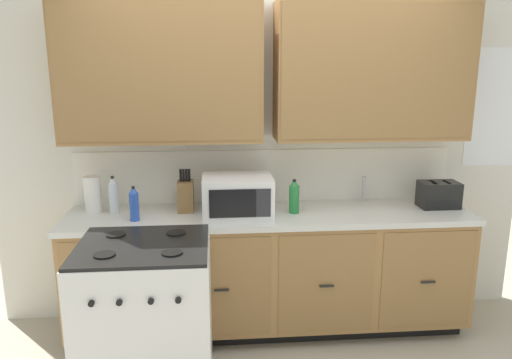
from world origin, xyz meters
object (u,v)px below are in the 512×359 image
(toaster, at_px, (439,195))
(bottle_green, at_px, (294,197))
(paper_towel_roll, at_px, (93,194))
(bottle_blue, at_px, (134,204))
(microwave, at_px, (237,196))
(bottle_clear, at_px, (113,195))
(knife_block, at_px, (186,196))
(stove_range, at_px, (147,318))

(toaster, relative_size, bottle_green, 1.15)
(paper_towel_roll, xyz_separation_m, bottle_blue, (0.32, -0.22, -0.01))
(microwave, height_order, bottle_clear, microwave)
(knife_block, bearing_deg, microwave, -20.81)
(toaster, bearing_deg, bottle_green, -177.29)
(stove_range, xyz_separation_m, paper_towel_roll, (-0.44, 0.74, 0.57))
(stove_range, xyz_separation_m, bottle_blue, (-0.12, 0.52, 0.56))
(bottle_blue, bearing_deg, stove_range, -76.85)
(bottle_blue, bearing_deg, paper_towel_roll, 145.42)
(microwave, bearing_deg, bottle_green, 4.26)
(bottle_blue, xyz_separation_m, bottle_clear, (-0.17, 0.19, 0.01))
(microwave, height_order, bottle_blue, microwave)
(stove_range, distance_m, paper_towel_roll, 1.04)
(stove_range, distance_m, bottle_blue, 0.78)
(paper_towel_roll, bearing_deg, toaster, -2.00)
(microwave, relative_size, paper_towel_roll, 1.85)
(stove_range, height_order, bottle_green, bottle_green)
(knife_block, distance_m, bottle_clear, 0.50)
(microwave, relative_size, knife_block, 1.55)
(stove_range, bearing_deg, paper_towel_roll, 120.76)
(knife_block, xyz_separation_m, bottle_green, (0.76, -0.11, 0.00))
(microwave, bearing_deg, toaster, 3.13)
(microwave, xyz_separation_m, bottle_clear, (-0.87, 0.14, -0.01))
(toaster, height_order, knife_block, knife_block)
(microwave, relative_size, bottle_green, 1.97)
(microwave, relative_size, bottle_clear, 1.79)
(toaster, bearing_deg, bottle_blue, -176.48)
(stove_range, bearing_deg, microwave, 45.14)
(toaster, xyz_separation_m, knife_block, (-1.85, 0.06, 0.02))
(toaster, height_order, bottle_blue, bottle_blue)
(paper_towel_roll, distance_m, bottle_blue, 0.39)
(bottle_green, bearing_deg, toaster, 2.71)
(microwave, height_order, bottle_green, microwave)
(microwave, distance_m, knife_block, 0.39)
(paper_towel_roll, bearing_deg, knife_block, -2.67)
(paper_towel_roll, xyz_separation_m, bottle_green, (1.42, -0.14, -0.01))
(microwave, height_order, knife_block, knife_block)
(toaster, bearing_deg, paper_towel_roll, 178.00)
(knife_block, height_order, bottle_clear, knife_block)
(knife_block, xyz_separation_m, paper_towel_roll, (-0.65, 0.03, 0.01))
(paper_towel_roll, bearing_deg, stove_range, -59.24)
(bottle_clear, height_order, bottle_green, bottle_clear)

